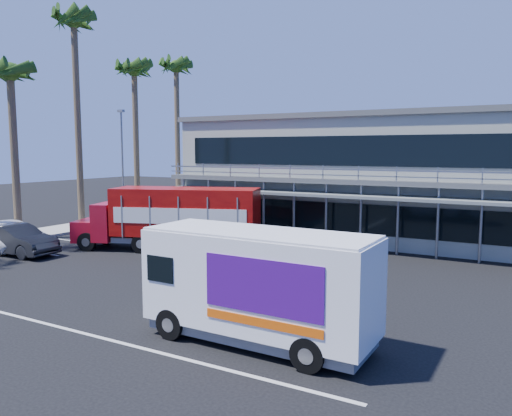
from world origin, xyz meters
The scene contains 14 objects.
ground centered at (0.00, 0.00, 0.00)m, with size 120.00×120.00×0.00m, color black.
building centered at (3.00, 14.94, 3.66)m, with size 22.40×12.00×7.30m.
curb_strip centered at (-15.00, 6.00, 0.08)m, with size 3.00×32.00×0.16m, color #A5A399.
palm_c centered at (-14.90, 3.00, 9.21)m, with size 2.80×2.80×10.75m.
palm_d centered at (-15.20, 8.00, 12.80)m, with size 2.80×2.80×14.75m.
palm_e centered at (-14.70, 13.00, 10.57)m, with size 2.80×2.80×12.25m.
palm_f centered at (-15.10, 18.50, 11.47)m, with size 2.80×2.80×13.25m.
light_pole_far centered at (-14.20, 11.00, 4.50)m, with size 0.50×0.25×8.09m.
red_truck centered at (-4.64, 4.78, 1.80)m, with size 9.94×5.33×3.28m.
white_van centered at (5.42, -4.16, 1.64)m, with size 6.38×2.29×3.10m.
parked_car_b centered at (-10.78, 0.00, 0.76)m, with size 1.60×4.60×1.52m, color black.
parked_car_c centered at (-12.50, 0.80, 0.74)m, with size 2.46×5.33×1.48m, color white.
parked_car_d centered at (-11.47, 7.60, 0.72)m, with size 2.02×4.96×1.44m, color #282D36.
parked_car_e centered at (-12.50, 10.80, 0.70)m, with size 1.65×4.09×1.39m, color gray.
Camera 1 is at (11.78, -15.61, 5.25)m, focal length 35.00 mm.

